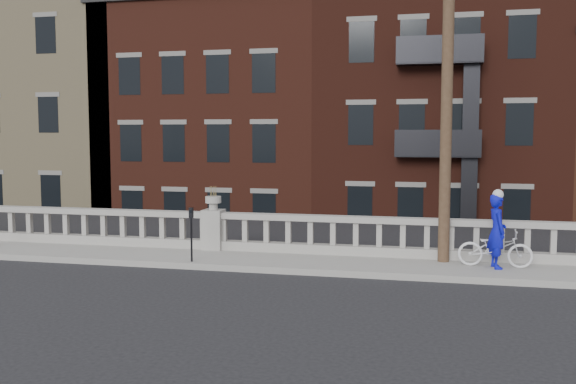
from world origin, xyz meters
name	(u,v)px	position (x,y,z in m)	size (l,w,h in m)	color
ground	(153,287)	(0.00, 0.00, 0.00)	(120.00, 120.00, 0.00)	black
sidewalk	(202,258)	(0.00, 3.00, 0.07)	(32.00, 2.20, 0.15)	gray
balustrade	(214,232)	(0.00, 3.95, 0.64)	(28.00, 0.34, 1.03)	gray
planter_pedestal	(214,225)	(0.00, 3.95, 0.83)	(0.55, 0.55, 1.76)	gray
lower_level	(338,147)	(0.56, 23.04, 2.63)	(80.00, 44.00, 20.80)	#605E59
utility_pole	(448,56)	(6.20, 3.60, 5.24)	(1.60, 0.28, 10.00)	#422D1E
parking_meter_c	(191,228)	(0.06, 2.15, 1.00)	(0.10, 0.09, 1.36)	black
bicycle	(495,248)	(7.40, 3.20, 0.60)	(0.60, 1.73, 0.91)	silver
cyclist	(497,231)	(7.42, 3.08, 1.04)	(0.65, 0.42, 1.77)	#0C10B7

